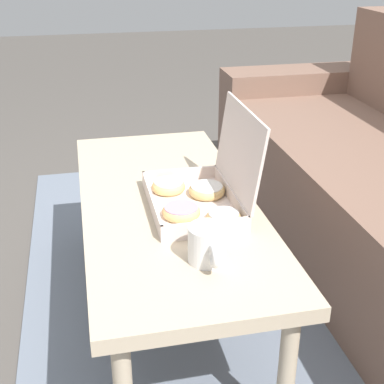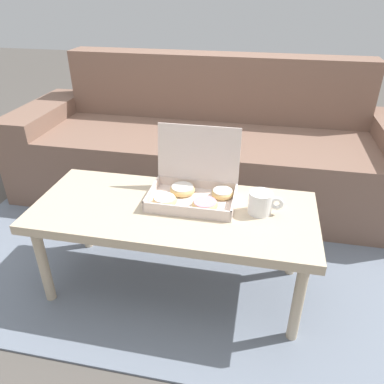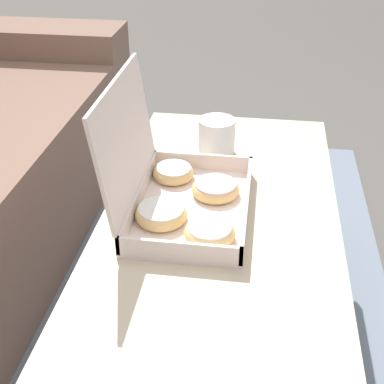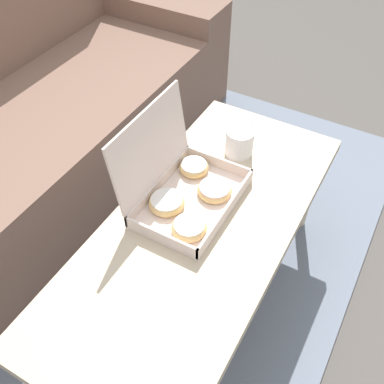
{
  "view_description": "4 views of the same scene",
  "coord_description": "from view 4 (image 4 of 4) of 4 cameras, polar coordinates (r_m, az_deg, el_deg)",
  "views": [
    {
      "loc": [
        1.44,
        -0.37,
        1.16
      ],
      "look_at": [
        0.07,
        -0.08,
        0.49
      ],
      "focal_mm": 50.0,
      "sensor_mm": 36.0,
      "label": 1
    },
    {
      "loc": [
        0.34,
        -1.42,
        1.28
      ],
      "look_at": [
        0.07,
        -0.08,
        0.49
      ],
      "focal_mm": 35.0,
      "sensor_mm": 36.0,
      "label": 2
    },
    {
      "loc": [
        -0.9,
        -0.21,
        1.09
      ],
      "look_at": [
        0.07,
        -0.08,
        0.49
      ],
      "focal_mm": 50.0,
      "sensor_mm": 36.0,
      "label": 3
    },
    {
      "loc": [
        -0.75,
        -0.54,
        1.47
      ],
      "look_at": [
        0.07,
        -0.08,
        0.49
      ],
      "focal_mm": 42.0,
      "sensor_mm": 36.0,
      "label": 4
    }
  ],
  "objects": [
    {
      "name": "ground_plane",
      "position": [
        1.74,
        -3.35,
        -11.8
      ],
      "size": [
        12.0,
        12.0,
        0.0
      ],
      "primitive_type": "plane",
      "color": "#514C47"
    },
    {
      "name": "coffee_table",
      "position": [
        1.37,
        0.91,
        -5.46
      ],
      "size": [
        1.19,
        0.51,
        0.44
      ],
      "color": "#C6B293",
      "rests_on": "ground_plane"
    },
    {
      "name": "coffee_mug",
      "position": [
        1.55,
        6.12,
        6.42
      ],
      "size": [
        0.14,
        0.1,
        0.09
      ],
      "color": "white",
      "rests_on": "coffee_table"
    },
    {
      "name": "area_rug",
      "position": [
        1.85,
        -11.38,
        -7.64
      ],
      "size": [
        2.57,
        1.85,
        0.01
      ],
      "primitive_type": "cube",
      "color": "slate",
      "rests_on": "ground_plane"
    },
    {
      "name": "pastry_box",
      "position": [
        1.37,
        -1.08,
        0.43
      ],
      "size": [
        0.37,
        0.28,
        0.29
      ],
      "color": "silver",
      "rests_on": "coffee_table"
    }
  ]
}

